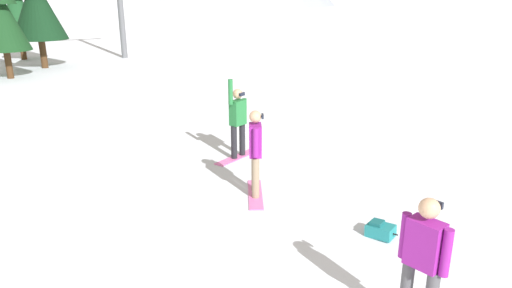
{
  "coord_description": "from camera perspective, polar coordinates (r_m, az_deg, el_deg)",
  "views": [
    {
      "loc": [
        -1.31,
        -3.58,
        3.94
      ],
      "look_at": [
        3.13,
        4.22,
        1.0
      ],
      "focal_mm": 32.38,
      "sensor_mm": 36.0,
      "label": 1
    }
  ],
  "objects": [
    {
      "name": "snowboarder_foreground",
      "position": [
        5.89,
        19.85,
        -13.69
      ],
      "size": [
        0.58,
        1.54,
        1.77
      ],
      "color": "#19B259",
      "rests_on": "ground_plane"
    },
    {
      "name": "backpack_teal",
      "position": [
        8.21,
        15.09,
        -10.2
      ],
      "size": [
        0.47,
        0.55,
        0.28
      ],
      "color": "#1E7A7F",
      "rests_on": "ground_plane"
    },
    {
      "name": "snowboarder_midground",
      "position": [
        9.17,
        -0.08,
        -0.91
      ],
      "size": [
        0.92,
        1.42,
        1.78
      ],
      "color": "pink",
      "rests_on": "ground_plane"
    },
    {
      "name": "snowboarder_background",
      "position": [
        11.36,
        -2.25,
        2.89
      ],
      "size": [
        1.5,
        0.84,
        2.01
      ],
      "color": "pink",
      "rests_on": "ground_plane"
    }
  ]
}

